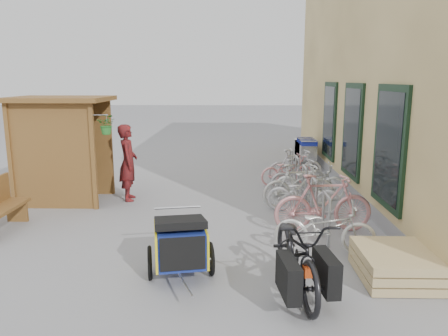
{
  "coord_description": "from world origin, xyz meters",
  "views": [
    {
      "loc": [
        0.71,
        -7.24,
        2.79
      ],
      "look_at": [
        0.5,
        1.5,
        1.0
      ],
      "focal_mm": 35.0,
      "sensor_mm": 36.0,
      "label": 1
    }
  ],
  "objects_px": {
    "bike_2": "(304,194)",
    "bike_6": "(287,170)",
    "shopping_carts": "(305,149)",
    "bike_7": "(295,166)",
    "child_trailer": "(180,242)",
    "kiosk": "(58,135)",
    "person_kiosk": "(128,163)",
    "bike_5": "(298,177)",
    "cargo_bike": "(298,253)",
    "bike_3": "(298,186)",
    "pallet_stack": "(395,264)",
    "bike_1": "(323,203)",
    "bike_4": "(310,182)",
    "bike_0": "(325,228)"
  },
  "relations": [
    {
      "from": "shopping_carts",
      "to": "bike_7",
      "type": "xyz_separation_m",
      "value": [
        -0.63,
        -2.39,
        -0.08
      ]
    },
    {
      "from": "child_trailer",
      "to": "bike_0",
      "type": "xyz_separation_m",
      "value": [
        2.23,
        0.91,
        -0.09
      ]
    },
    {
      "from": "bike_7",
      "to": "child_trailer",
      "type": "bearing_deg",
      "value": 145.77
    },
    {
      "from": "child_trailer",
      "to": "person_kiosk",
      "type": "distance_m",
      "value": 4.38
    },
    {
      "from": "kiosk",
      "to": "child_trailer",
      "type": "xyz_separation_m",
      "value": [
        3.23,
        -3.87,
        -1.03
      ]
    },
    {
      "from": "bike_1",
      "to": "bike_3",
      "type": "xyz_separation_m",
      "value": [
        -0.22,
        1.6,
        -0.06
      ]
    },
    {
      "from": "bike_7",
      "to": "bike_3",
      "type": "bearing_deg",
      "value": 162.25
    },
    {
      "from": "bike_5",
      "to": "bike_1",
      "type": "bearing_deg",
      "value": 164.22
    },
    {
      "from": "pallet_stack",
      "to": "bike_1",
      "type": "bearing_deg",
      "value": 108.81
    },
    {
      "from": "person_kiosk",
      "to": "shopping_carts",
      "type": "bearing_deg",
      "value": -58.28
    },
    {
      "from": "bike_4",
      "to": "bike_7",
      "type": "relative_size",
      "value": 1.08
    },
    {
      "from": "pallet_stack",
      "to": "bike_2",
      "type": "xyz_separation_m",
      "value": [
        -0.82,
        3.13,
        0.19
      ]
    },
    {
      "from": "shopping_carts",
      "to": "bike_7",
      "type": "distance_m",
      "value": 2.47
    },
    {
      "from": "cargo_bike",
      "to": "bike_1",
      "type": "distance_m",
      "value": 2.44
    },
    {
      "from": "kiosk",
      "to": "pallet_stack",
      "type": "bearing_deg",
      "value": -31.66
    },
    {
      "from": "child_trailer",
      "to": "cargo_bike",
      "type": "distance_m",
      "value": 1.66
    },
    {
      "from": "bike_1",
      "to": "cargo_bike",
      "type": "bearing_deg",
      "value": 155.99
    },
    {
      "from": "kiosk",
      "to": "bike_3",
      "type": "relative_size",
      "value": 1.54
    },
    {
      "from": "bike_7",
      "to": "bike_0",
      "type": "bearing_deg",
      "value": 166.1
    },
    {
      "from": "shopping_carts",
      "to": "bike_6",
      "type": "height_order",
      "value": "shopping_carts"
    },
    {
      "from": "person_kiosk",
      "to": "bike_3",
      "type": "xyz_separation_m",
      "value": [
        3.88,
        -0.51,
        -0.4
      ]
    },
    {
      "from": "cargo_bike",
      "to": "person_kiosk",
      "type": "relative_size",
      "value": 1.2
    },
    {
      "from": "cargo_bike",
      "to": "person_kiosk",
      "type": "bearing_deg",
      "value": 120.03
    },
    {
      "from": "pallet_stack",
      "to": "bike_3",
      "type": "relative_size",
      "value": 0.74
    },
    {
      "from": "bike_5",
      "to": "bike_6",
      "type": "distance_m",
      "value": 0.99
    },
    {
      "from": "kiosk",
      "to": "child_trailer",
      "type": "relative_size",
      "value": 1.54
    },
    {
      "from": "bike_2",
      "to": "bike_6",
      "type": "xyz_separation_m",
      "value": [
        -0.06,
        2.45,
        -0.0
      ]
    },
    {
      "from": "child_trailer",
      "to": "kiosk",
      "type": "bearing_deg",
      "value": 118.73
    },
    {
      "from": "cargo_bike",
      "to": "bike_7",
      "type": "bearing_deg",
      "value": 75.77
    },
    {
      "from": "bike_4",
      "to": "bike_6",
      "type": "distance_m",
      "value": 1.51
    },
    {
      "from": "bike_6",
      "to": "bike_7",
      "type": "bearing_deg",
      "value": -63.04
    },
    {
      "from": "bike_2",
      "to": "bike_5",
      "type": "xyz_separation_m",
      "value": [
        0.1,
        1.48,
        0.04
      ]
    },
    {
      "from": "child_trailer",
      "to": "cargo_bike",
      "type": "bearing_deg",
      "value": -25.15
    },
    {
      "from": "bike_2",
      "to": "bike_4",
      "type": "xyz_separation_m",
      "value": [
        0.3,
        0.98,
        0.03
      ]
    },
    {
      "from": "kiosk",
      "to": "cargo_bike",
      "type": "height_order",
      "value": "kiosk"
    },
    {
      "from": "kiosk",
      "to": "bike_4",
      "type": "distance_m",
      "value": 5.87
    },
    {
      "from": "pallet_stack",
      "to": "cargo_bike",
      "type": "height_order",
      "value": "cargo_bike"
    },
    {
      "from": "bike_3",
      "to": "bike_7",
      "type": "distance_m",
      "value": 2.35
    },
    {
      "from": "bike_2",
      "to": "bike_6",
      "type": "height_order",
      "value": "bike_2"
    },
    {
      "from": "shopping_carts",
      "to": "child_trailer",
      "type": "height_order",
      "value": "shopping_carts"
    },
    {
      "from": "pallet_stack",
      "to": "child_trailer",
      "type": "distance_m",
      "value": 3.07
    },
    {
      "from": "bike_5",
      "to": "bike_7",
      "type": "bearing_deg",
      "value": -21.45
    },
    {
      "from": "cargo_bike",
      "to": "bike_3",
      "type": "bearing_deg",
      "value": 74.94
    },
    {
      "from": "cargo_bike",
      "to": "bike_2",
      "type": "bearing_deg",
      "value": 73.17
    },
    {
      "from": "person_kiosk",
      "to": "bike_0",
      "type": "height_order",
      "value": "person_kiosk"
    },
    {
      "from": "bike_1",
      "to": "bike_2",
      "type": "relative_size",
      "value": 1.19
    },
    {
      "from": "child_trailer",
      "to": "person_kiosk",
      "type": "xyz_separation_m",
      "value": [
        -1.7,
        4.02,
        0.37
      ]
    },
    {
      "from": "bike_3",
      "to": "bike_2",
      "type": "bearing_deg",
      "value": 177.32
    },
    {
      "from": "bike_2",
      "to": "person_kiosk",
      "type": "bearing_deg",
      "value": 89.48
    },
    {
      "from": "bike_5",
      "to": "child_trailer",
      "type": "bearing_deg",
      "value": 135.92
    }
  ]
}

